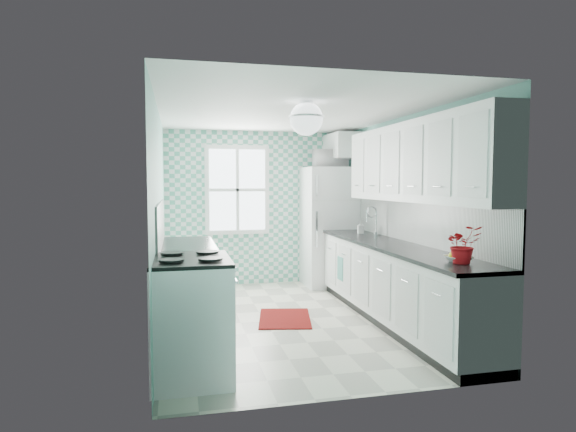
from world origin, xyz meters
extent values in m
cube|color=silver|center=(0.00, 0.00, -0.01)|extent=(3.00, 4.40, 0.02)
cube|color=white|center=(0.00, 0.00, 2.51)|extent=(3.00, 4.40, 0.02)
cube|color=#73B7AA|center=(0.00, 2.21, 1.25)|extent=(3.00, 0.02, 2.50)
cube|color=#73B7AA|center=(0.00, -2.21, 1.25)|extent=(3.00, 0.02, 2.50)
cube|color=#73B7AA|center=(-1.51, 0.00, 1.25)|extent=(0.02, 4.40, 2.50)
cube|color=#73B7AA|center=(1.51, 0.00, 1.25)|extent=(0.02, 4.40, 2.50)
cube|color=#54AE94|center=(0.00, 2.19, 1.25)|extent=(3.00, 0.01, 2.50)
cube|color=white|center=(-0.35, 2.17, 1.55)|extent=(1.04, 0.05, 1.44)
cube|color=white|center=(-0.35, 2.15, 1.55)|extent=(0.90, 0.02, 1.30)
cube|color=white|center=(1.49, -0.40, 1.20)|extent=(0.02, 3.60, 0.51)
cube|color=white|center=(-1.49, -0.07, 1.20)|extent=(0.02, 2.15, 0.51)
cube|color=white|center=(1.33, -0.60, 1.90)|extent=(0.33, 3.20, 0.90)
cube|color=white|center=(1.30, 1.83, 2.25)|extent=(0.40, 0.74, 0.40)
cylinder|color=silver|center=(0.00, -0.80, 2.48)|extent=(0.14, 0.14, 0.04)
cylinder|color=silver|center=(0.00, -0.80, 2.41)|extent=(0.02, 0.02, 0.12)
sphere|color=white|center=(0.00, -0.80, 2.32)|extent=(0.34, 0.34, 0.34)
cube|color=white|center=(1.20, -0.40, 0.45)|extent=(0.60, 3.60, 0.90)
cube|color=black|center=(1.19, -0.40, 0.92)|extent=(0.63, 3.60, 0.04)
cube|color=white|center=(-1.20, -0.07, 0.45)|extent=(0.60, 2.15, 0.90)
cube|color=black|center=(-1.19, -0.07, 0.92)|extent=(0.63, 2.15, 0.04)
cube|color=white|center=(1.11, 1.82, 0.96)|extent=(0.83, 0.79, 1.91)
cube|color=silver|center=(1.11, 1.42, 1.40)|extent=(0.82, 0.01, 0.02)
cube|color=silver|center=(0.76, 1.40, 1.63)|extent=(0.03, 0.03, 0.30)
cube|color=silver|center=(0.76, 1.40, 0.96)|extent=(0.03, 0.03, 0.54)
cube|color=silver|center=(-1.20, -1.47, 0.51)|extent=(0.66, 0.84, 1.00)
cube|color=black|center=(-1.20, -1.47, 1.01)|extent=(0.66, 0.84, 0.03)
cube|color=black|center=(-0.86, -1.47, 0.58)|extent=(0.01, 0.55, 0.33)
cube|color=silver|center=(1.20, 0.54, 0.92)|extent=(0.46, 0.39, 0.12)
cylinder|color=silver|center=(1.37, 0.54, 1.12)|extent=(0.02, 0.02, 0.30)
torus|color=silver|center=(1.30, 0.54, 1.31)|extent=(0.16, 0.02, 0.16)
cube|color=maroon|center=(-0.04, 0.04, 0.01)|extent=(0.78, 0.99, 0.01)
cube|color=#56AA94|center=(0.89, 0.65, 0.48)|extent=(0.02, 0.22, 0.32)
imported|color=white|center=(1.20, -1.71, 0.97)|extent=(0.24, 0.24, 0.06)
imported|color=#AD242D|center=(1.20, -1.77, 1.11)|extent=(0.35, 0.31, 0.35)
imported|color=#A8B7C7|center=(1.25, 0.83, 1.03)|extent=(0.09, 0.09, 0.18)
imported|color=silver|center=(1.11, 1.82, 2.05)|extent=(0.51, 0.35, 0.28)
camera|label=1|loc=(-1.30, -5.60, 1.67)|focal=30.00mm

